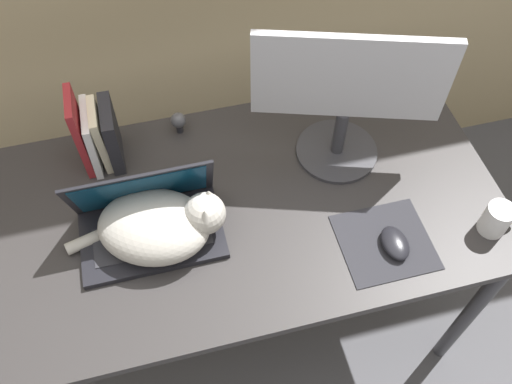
% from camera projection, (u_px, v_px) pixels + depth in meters
% --- Properties ---
extents(desk, '(1.40, 0.73, 0.74)m').
position_uv_depth(desk, '(243.00, 219.00, 1.52)').
color(desk, '#2D2B2B').
rests_on(desk, ground_plane).
extents(laptop, '(0.36, 0.22, 0.22)m').
position_uv_depth(laptop, '(149.00, 221.00, 1.38)').
color(laptop, black).
rests_on(laptop, desk).
extents(cat, '(0.41, 0.30, 0.15)m').
position_uv_depth(cat, '(160.00, 225.00, 1.35)').
color(cat, '#B2ADA3').
rests_on(cat, desk).
extents(external_monitor, '(0.48, 0.23, 0.41)m').
position_uv_depth(external_monitor, '(347.00, 95.00, 1.38)').
color(external_monitor, '#333338').
rests_on(external_monitor, desk).
extents(mousepad, '(0.23, 0.22, 0.00)m').
position_uv_depth(mousepad, '(385.00, 242.00, 1.40)').
color(mousepad, '#232328').
rests_on(mousepad, desk).
extents(computer_mouse, '(0.07, 0.10, 0.03)m').
position_uv_depth(computer_mouse, '(395.00, 243.00, 1.37)').
color(computer_mouse, black).
rests_on(computer_mouse, mousepad).
extents(book_row, '(0.11, 0.15, 0.24)m').
position_uv_depth(book_row, '(98.00, 135.00, 1.47)').
color(book_row, maroon).
rests_on(book_row, desk).
extents(webcam, '(0.05, 0.05, 0.07)m').
position_uv_depth(webcam, '(178.00, 121.00, 1.58)').
color(webcam, '#232328').
rests_on(webcam, desk).
extents(mug, '(0.11, 0.07, 0.09)m').
position_uv_depth(mug, '(498.00, 219.00, 1.38)').
color(mug, white).
rests_on(mug, desk).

